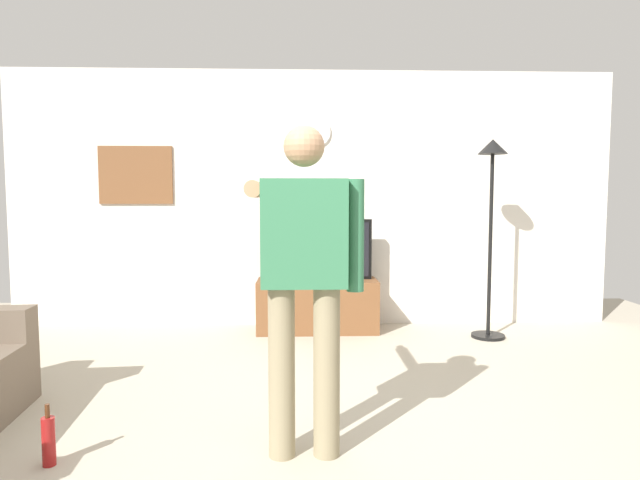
{
  "coord_description": "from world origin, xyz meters",
  "views": [
    {
      "loc": [
        -0.14,
        -2.74,
        1.37
      ],
      "look_at": [
        0.01,
        1.2,
        1.05
      ],
      "focal_mm": 29.72,
      "sensor_mm": 36.0,
      "label": 1
    }
  ],
  "objects": [
    {
      "name": "television",
      "position": [
        0.04,
        2.65,
        0.84
      ],
      "size": [
        1.11,
        0.07,
        0.62
      ],
      "color": "black",
      "rests_on": "tv_stand"
    },
    {
      "name": "framed_picture",
      "position": [
        -1.86,
        2.9,
        1.6
      ],
      "size": [
        0.76,
        0.04,
        0.6
      ],
      "primitive_type": "cube",
      "color": "brown"
    },
    {
      "name": "person_standing_nearer_lamp",
      "position": [
        -0.12,
        -0.01,
        0.99
      ],
      "size": [
        0.62,
        0.78,
        1.73
      ],
      "color": "gray",
      "rests_on": "ground_plane"
    },
    {
      "name": "tv_stand",
      "position": [
        0.04,
        2.6,
        0.26
      ],
      "size": [
        1.22,
        0.48,
        0.53
      ],
      "color": "brown",
      "rests_on": "ground_plane"
    },
    {
      "name": "back_wall",
      "position": [
        0.0,
        2.95,
        1.35
      ],
      "size": [
        6.4,
        0.1,
        2.7
      ],
      "primitive_type": "cube",
      "color": "silver",
      "rests_on": "ground_plane"
    },
    {
      "name": "ground_plane",
      "position": [
        0.0,
        0.0,
        0.0
      ],
      "size": [
        8.4,
        8.4,
        0.0
      ],
      "primitive_type": "plane",
      "color": "#B2A893"
    },
    {
      "name": "floor_lamp",
      "position": [
        1.7,
        2.28,
        1.37
      ],
      "size": [
        0.32,
        0.32,
        1.92
      ],
      "color": "black",
      "rests_on": "ground_plane"
    },
    {
      "name": "beverage_bottle",
      "position": [
        -1.42,
        -0.09,
        0.13
      ],
      "size": [
        0.07,
        0.07,
        0.32
      ],
      "color": "maroon",
      "rests_on": "ground_plane"
    },
    {
      "name": "wall_clock",
      "position": [
        0.04,
        2.89,
        2.05
      ],
      "size": [
        0.29,
        0.03,
        0.29
      ],
      "primitive_type": "cylinder",
      "rotation": [
        1.57,
        0.0,
        0.0
      ],
      "color": "white"
    }
  ]
}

